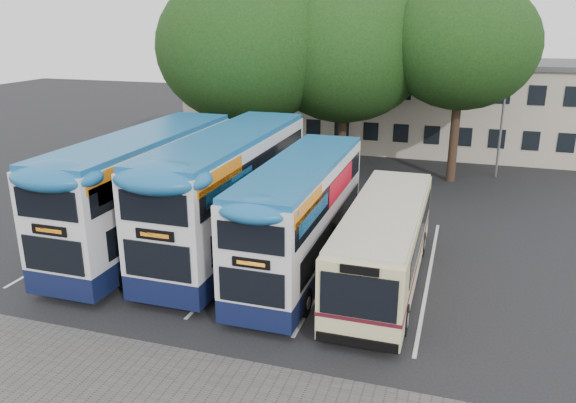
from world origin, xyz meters
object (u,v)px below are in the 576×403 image
Objects in this scene: bus_dd_left at (146,186)px; bus_dd_mid at (230,187)px; tree_left at (247,48)px; bus_single at (385,239)px; lamp_post at (506,90)px; tree_mid at (345,51)px; tree_right at (463,45)px; bus_dd_right at (301,211)px.

bus_dd_mid is (3.38, 0.64, 0.04)m from bus_dd_left.
tree_left is 16.99m from bus_single.
lamp_post is 0.94× the size of bus_single.
bus_dd_mid reaches higher than bus_single.
tree_mid reaches higher than bus_single.
bus_dd_left is (-11.43, -13.79, -5.00)m from tree_right.
bus_dd_right is 3.13m from bus_single.
bus_dd_mid is at bearing -71.97° from tree_left.
tree_right reaches higher than bus_dd_left.
bus_dd_mid is at bearing -96.72° from tree_mid.
tree_left is (-14.28, -3.42, 2.26)m from lamp_post.
lamp_post is 14.86m from tree_left.
lamp_post is 0.91× the size of bus_dd_right.
bus_dd_left reaches higher than bus_dd_right.
bus_dd_mid is 6.45m from bus_single.
lamp_post is 17.68m from bus_dd_right.
tree_left reaches higher than bus_dd_left.
lamp_post is at bearing 13.49° from tree_left.
lamp_post is 3.89m from tree_right.
bus_dd_right is 1.03× the size of bus_single.
bus_dd_left is 9.72m from bus_single.
tree_left reaches higher than lamp_post.
bus_dd_right is (6.92, -12.40, -5.06)m from tree_left.
tree_mid is 1.02× the size of tree_right.
bus_dd_left is 3.44m from bus_dd_mid.
tree_left reaches higher than bus_single.
tree_right is 0.97× the size of bus_dd_mid.
bus_dd_mid is (3.70, -11.36, -4.75)m from tree_left.
bus_single is (9.97, -12.50, -5.72)m from tree_left.
lamp_post is 16.86m from bus_single.
tree_left is at bearing 91.51° from bus_dd_left.
bus_dd_left is (0.32, -12.00, -4.79)m from tree_left.
bus_dd_right is at bearing -17.88° from bus_dd_mid.
lamp_post is at bearing 54.42° from bus_dd_mid.
bus_dd_right reaches higher than bus_single.
bus_dd_mid reaches higher than bus_dd_left.
lamp_post is 18.35m from bus_dd_mid.
lamp_post is 0.81× the size of bus_dd_left.
bus_single is at bearing -71.97° from tree_mid.
tree_left is 1.05× the size of bus_dd_left.
tree_right is (11.75, 1.79, 0.20)m from tree_left.
tree_right is 15.58m from bus_single.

